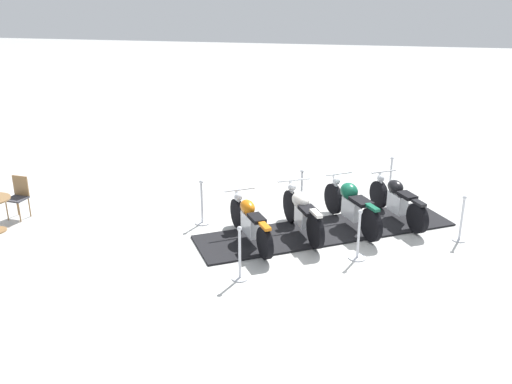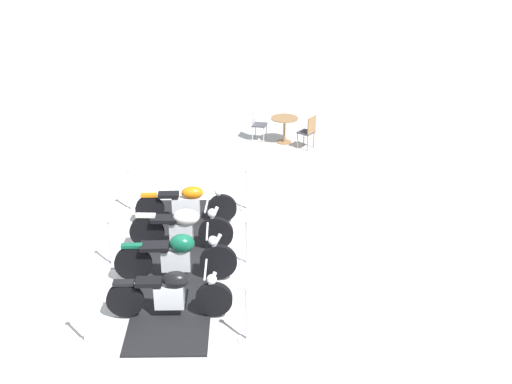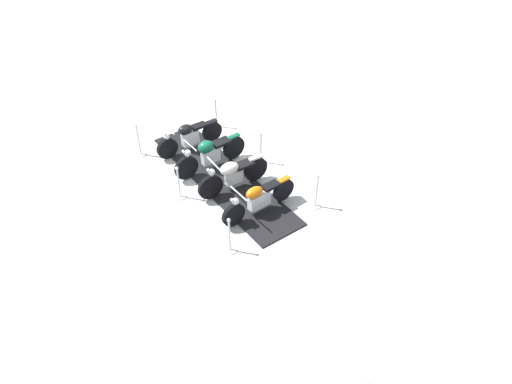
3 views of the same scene
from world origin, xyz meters
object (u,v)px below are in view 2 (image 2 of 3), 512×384
at_px(stanchion_left_rear, 130,196).
at_px(stanchion_right_rear, 247,197).
at_px(cafe_table, 284,124).
at_px(cafe_chair_across_table, 257,122).
at_px(motorcycle_forest, 177,255).
at_px(motorcycle_black, 171,293).
at_px(cafe_chair_near_table, 308,130).
at_px(motorcycle_copper, 187,203).
at_px(stanchion_left_mid, 111,251).
at_px(stanchion_left_front, 83,324).
at_px(stanchion_right_mid, 247,250).
at_px(stanchion_right_front, 247,323).
at_px(motorcycle_cream, 183,227).

bearing_deg(stanchion_left_rear, stanchion_right_rear, -148.57).
xyz_separation_m(stanchion_left_rear, cafe_table, (-0.98, -5.70, 0.22)).
distance_m(cafe_table, cafe_chair_across_table, 0.83).
bearing_deg(motorcycle_forest, motorcycle_black, -91.58).
xyz_separation_m(stanchion_right_rear, cafe_chair_across_table, (2.12, -4.05, 0.23)).
height_order(stanchion_right_rear, cafe_chair_near_table, stanchion_right_rear).
bearing_deg(cafe_chair_across_table, motorcycle_copper, -92.47).
relative_size(stanchion_left_mid, cafe_chair_near_table, 1.06).
bearing_deg(cafe_chair_across_table, cafe_chair_near_table, -11.41).
distance_m(motorcycle_black, stanchion_left_mid, 2.24).
distance_m(stanchion_left_mid, stanchion_left_front, 2.43).
distance_m(motorcycle_black, motorcycle_forest, 1.17).
xyz_separation_m(motorcycle_copper, cafe_chair_across_table, (1.34, -5.31, 0.06)).
bearing_deg(stanchion_left_front, motorcycle_forest, -95.46).
height_order(stanchion_left_rear, stanchion_left_front, stanchion_left_rear).
bearing_deg(stanchion_right_mid, stanchion_right_front, 121.43).
bearing_deg(motorcycle_cream, stanchion_right_mid, -21.28).
relative_size(stanchion_left_rear, cafe_chair_across_table, 1.10).
relative_size(motorcycle_forest, cafe_chair_near_table, 2.07).
bearing_deg(motorcycle_copper, stanchion_left_rear, 152.85).
relative_size(motorcycle_cream, stanchion_left_front, 1.92).
xyz_separation_m(stanchion_right_rear, cafe_table, (1.33, -4.29, 0.26)).
height_order(motorcycle_forest, cafe_table, motorcycle_forest).
height_order(motorcycle_copper, stanchion_right_mid, stanchion_right_mid).
distance_m(motorcycle_cream, stanchion_right_front, 3.30).
bearing_deg(stanchion_right_front, stanchion_left_mid, -10.51).
bearing_deg(stanchion_left_rear, motorcycle_cream, 158.29).
bearing_deg(stanchion_right_rear, stanchion_left_front, 92.32).
relative_size(motorcycle_black, motorcycle_cream, 1.00).
bearing_deg(cafe_table, stanchion_left_front, 98.95).
relative_size(stanchion_right_front, cafe_table, 1.35).
xyz_separation_m(stanchion_right_front, cafe_chair_near_table, (3.04, -8.35, 0.21)).
xyz_separation_m(motorcycle_black, motorcycle_cream, (1.22, -2.00, 0.05)).
height_order(motorcycle_black, stanchion_left_front, stanchion_left_front).
relative_size(motorcycle_forest, stanchion_left_front, 2.00).
height_order(motorcycle_copper, stanchion_right_rear, stanchion_right_rear).
distance_m(stanchion_left_front, cafe_chair_near_table, 9.78).
height_order(cafe_chair_near_table, cafe_chair_across_table, cafe_chair_near_table).
distance_m(stanchion_right_front, cafe_chair_across_table, 9.43).
distance_m(motorcycle_black, motorcycle_copper, 3.52).
distance_m(motorcycle_forest, stanchion_right_front, 2.28).
distance_m(motorcycle_black, motorcycle_cream, 2.34).
bearing_deg(motorcycle_black, stanchion_left_rear, 108.19).
height_order(motorcycle_forest, stanchion_right_front, motorcycle_forest).
relative_size(motorcycle_copper, stanchion_right_rear, 1.90).
height_order(motorcycle_cream, stanchion_right_front, motorcycle_cream).
bearing_deg(stanchion_left_mid, stanchion_right_mid, -148.57).
bearing_deg(motorcycle_forest, cafe_chair_near_table, 64.39).
bearing_deg(cafe_table, stanchion_right_mid, 112.17).
distance_m(cafe_chair_near_table, cafe_chair_across_table, 1.62).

